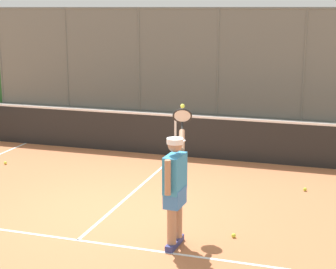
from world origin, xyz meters
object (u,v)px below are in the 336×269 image
object	(u,v)px
tennis_ball_mid_court	(5,163)
tennis_ball_by_sideline	(234,235)
tennis_player	(175,184)
tennis_ball_near_net	(305,189)

from	to	relation	value
tennis_ball_mid_court	tennis_ball_by_sideline	bearing A→B (deg)	156.90
tennis_player	tennis_ball_by_sideline	world-z (taller)	tennis_player
tennis_ball_by_sideline	tennis_ball_mid_court	distance (m)	5.90
tennis_ball_mid_court	tennis_ball_near_net	size ratio (longest dim) A/B	1.00
tennis_ball_mid_court	tennis_player	bearing A→B (deg)	148.81
tennis_player	tennis_ball_by_sideline	xyz separation A→B (m)	(-0.74, -0.52, -0.88)
tennis_player	tennis_ball_mid_court	distance (m)	5.55
tennis_ball_mid_court	tennis_ball_near_net	world-z (taller)	same
tennis_ball_near_net	tennis_ball_by_sideline	bearing A→B (deg)	70.95
tennis_ball_by_sideline	tennis_player	bearing A→B (deg)	34.93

